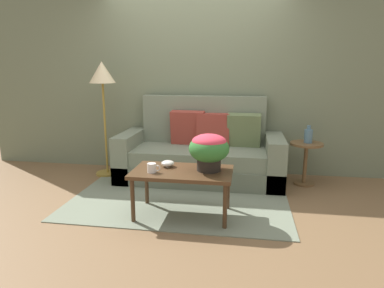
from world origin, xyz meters
TOP-DOWN VIEW (x-y plane):
  - ground_plane at (0.00, 0.00)m, footprint 14.00×14.00m
  - wall_back at (0.00, 1.17)m, footprint 6.40×0.12m
  - area_rug at (0.00, -0.04)m, footprint 2.44×1.67m
  - couch at (0.15, 0.71)m, footprint 2.15×0.86m
  - coffee_table at (0.11, -0.48)m, footprint 0.99×0.57m
  - side_table at (1.49, 0.71)m, footprint 0.41×0.41m
  - floor_lamp at (-1.19, 0.69)m, footprint 0.35×0.35m
  - potted_plant at (0.37, -0.44)m, footprint 0.40×0.40m
  - coffee_mug at (-0.16, -0.60)m, footprint 0.13×0.09m
  - snack_bowl at (-0.06, -0.39)m, footprint 0.13×0.13m
  - table_vase at (1.50, 0.71)m, footprint 0.10×0.10m

SIDE VIEW (x-z plane):
  - ground_plane at x=0.00m, z-range 0.00..0.00m
  - area_rug at x=0.00m, z-range 0.00..0.01m
  - couch at x=0.15m, z-range -0.21..0.89m
  - side_table at x=1.49m, z-range 0.10..0.65m
  - coffee_table at x=0.11m, z-range 0.19..0.67m
  - snack_bowl at x=-0.06m, z-range 0.48..0.55m
  - coffee_mug at x=-0.16m, z-range 0.48..0.57m
  - table_vase at x=1.50m, z-range 0.53..0.75m
  - potted_plant at x=0.37m, z-range 0.52..0.89m
  - floor_lamp at x=-1.19m, z-range 0.50..2.06m
  - wall_back at x=0.00m, z-range 0.00..2.66m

